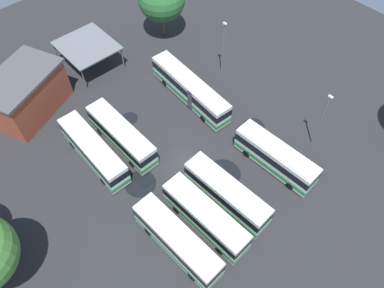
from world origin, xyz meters
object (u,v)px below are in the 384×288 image
(bus_row0_slot3, at_px, (205,217))
(bus_row1_slot4, at_px, (93,150))
(maintenance_shelter, at_px, (87,46))
(bus_row1_slot3, at_px, (121,135))
(lamp_post_mid_lot, at_px, (223,46))
(bus_row0_slot0, at_px, (276,157))
(bus_row0_slot2, at_px, (227,193))
(lamp_post_by_building, at_px, (321,119))
(bus_row1_slot0, at_px, (190,89))
(depot_building, at_px, (25,94))
(bus_row0_slot4, at_px, (177,240))

(bus_row0_slot3, xyz_separation_m, bus_row1_slot4, (15.39, 4.02, 0.00))
(maintenance_shelter, bearing_deg, bus_row1_slot4, 148.77)
(bus_row1_slot3, bearing_deg, lamp_post_mid_lot, -85.70)
(bus_row0_slot0, height_order, maintenance_shelter, maintenance_shelter)
(bus_row0_slot2, height_order, lamp_post_by_building, lamp_post_by_building)
(bus_row0_slot2, bearing_deg, bus_row1_slot3, 14.65)
(bus_row1_slot3, xyz_separation_m, bus_row1_slot4, (0.35, 3.90, 0.00))
(lamp_post_mid_lot, height_order, lamp_post_by_building, lamp_post_by_building)
(bus_row0_slot2, bearing_deg, maintenance_shelter, -2.98)
(bus_row0_slot3, bearing_deg, maintenance_shelter, -9.73)
(bus_row1_slot0, relative_size, depot_building, 1.14)
(lamp_post_by_building, bearing_deg, bus_row1_slot3, 48.51)
(bus_row0_slot2, height_order, bus_row0_slot4, same)
(bus_row0_slot3, height_order, lamp_post_mid_lot, lamp_post_mid_lot)
(bus_row0_slot2, height_order, maintenance_shelter, maintenance_shelter)
(bus_row1_slot3, relative_size, bus_row1_slot4, 0.97)
(bus_row0_slot4, distance_m, bus_row1_slot4, 15.38)
(bus_row1_slot0, height_order, depot_building, depot_building)
(bus_row0_slot2, distance_m, lamp_post_by_building, 14.64)
(bus_row0_slot4, distance_m, lamp_post_mid_lot, 28.35)
(bus_row0_slot3, distance_m, lamp_post_mid_lot, 25.27)
(bus_row1_slot4, distance_m, lamp_post_mid_lot, 23.17)
(bus_row0_slot3, relative_size, lamp_post_mid_lot, 1.29)
(bus_row1_slot0, bearing_deg, bus_row0_slot3, 142.74)
(maintenance_shelter, height_order, lamp_post_mid_lot, lamp_post_mid_lot)
(bus_row1_slot0, relative_size, maintenance_shelter, 1.73)
(bus_row0_slot3, height_order, bus_row0_slot4, same)
(bus_row0_slot2, relative_size, bus_row0_slot3, 1.01)
(bus_row0_slot2, relative_size, bus_row1_slot3, 0.97)
(bus_row0_slot4, bearing_deg, bus_row0_slot0, -90.01)
(bus_row0_slot2, distance_m, bus_row0_slot4, 7.65)
(bus_row1_slot0, distance_m, maintenance_shelter, 16.79)
(depot_building, xyz_separation_m, maintenance_shelter, (2.38, -11.13, 0.46))
(bus_row1_slot3, bearing_deg, bus_row0_slot3, -179.53)
(bus_row0_slot4, relative_size, bus_row1_slot0, 0.77)
(bus_row1_slot3, distance_m, depot_building, 14.52)
(bus_row1_slot0, xyz_separation_m, maintenance_shelter, (15.46, 6.33, 1.62))
(bus_row0_slot3, bearing_deg, bus_row0_slot2, -83.07)
(bus_row1_slot0, bearing_deg, depot_building, 53.15)
(bus_row1_slot4, height_order, lamp_post_by_building, lamp_post_by_building)
(bus_row0_slot2, height_order, lamp_post_mid_lot, lamp_post_mid_lot)
(bus_row0_slot2, bearing_deg, bus_row1_slot0, -28.11)
(bus_row0_slot0, bearing_deg, bus_row0_slot3, 90.03)
(bus_row1_slot4, bearing_deg, bus_row0_slot0, -134.65)
(depot_building, bearing_deg, bus_row0_slot2, -161.09)
(bus_row0_slot3, height_order, maintenance_shelter, maintenance_shelter)
(lamp_post_by_building, bearing_deg, bus_row0_slot0, 81.26)
(bus_row0_slot4, distance_m, lamp_post_by_building, 22.14)
(bus_row0_slot4, xyz_separation_m, bus_row1_slot4, (15.38, 0.08, 0.00))
(depot_building, distance_m, maintenance_shelter, 11.39)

